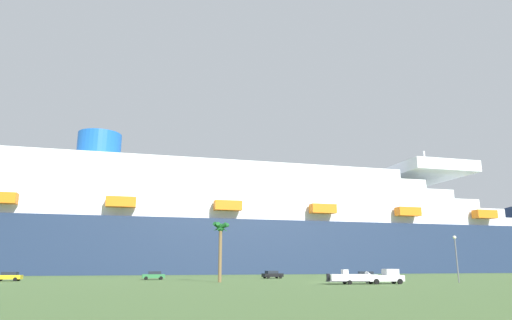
{
  "coord_description": "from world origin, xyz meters",
  "views": [
    {
      "loc": [
        -25.1,
        -72.88,
        2.91
      ],
      "look_at": [
        -2.55,
        38.98,
        29.66
      ],
      "focal_mm": 31.26,
      "sensor_mm": 36.0,
      "label": 1
    }
  ],
  "objects": [
    {
      "name": "cruise_ship",
      "position": [
        -4.03,
        75.82,
        14.44
      ],
      "size": [
        305.96,
        54.92,
        54.53
      ],
      "color": "#1E2D4C",
      "rests_on": "ground_plane"
    },
    {
      "name": "parked_car_silver_sedan",
      "position": [
        12.32,
        8.31,
        0.83
      ],
      "size": [
        4.9,
        2.64,
        1.58
      ],
      "color": "silver",
      "rests_on": "ground_plane"
    },
    {
      "name": "pickup_truck",
      "position": [
        7.9,
        -8.66,
        1.04
      ],
      "size": [
        5.64,
        2.38,
        2.2
      ],
      "color": "silver",
      "rests_on": "ground_plane"
    },
    {
      "name": "parked_car_yellow_taxi",
      "position": [
        -51.96,
        15.47,
        0.83
      ],
      "size": [
        4.44,
        2.04,
        1.58
      ],
      "color": "yellow",
      "rests_on": "ground_plane"
    },
    {
      "name": "palm_tree",
      "position": [
        -15.97,
        2.67,
        7.83
      ],
      "size": [
        3.06,
        2.77,
        9.9
      ],
      "color": "brown",
      "rests_on": "ground_plane"
    },
    {
      "name": "street_lamp",
      "position": [
        22.13,
        -5.89,
        4.95
      ],
      "size": [
        0.56,
        0.56,
        7.54
      ],
      "color": "slate",
      "rests_on": "ground_plane"
    },
    {
      "name": "ground_plane",
      "position": [
        0.0,
        30.0,
        0.0
      ],
      "size": [
        600.0,
        600.0,
        0.0
      ],
      "primitive_type": "plane",
      "color": "#4C6B38"
    },
    {
      "name": "small_boat_on_trailer",
      "position": [
        2.71,
        -8.54,
        0.96
      ],
      "size": [
        8.48,
        2.27,
        2.15
      ],
      "color": "#595960",
      "rests_on": "ground_plane"
    },
    {
      "name": "parked_car_black_coupe",
      "position": [
        -2.78,
        20.63,
        0.83
      ],
      "size": [
        4.53,
        2.73,
        1.58
      ],
      "color": "black",
      "rests_on": "ground_plane"
    },
    {
      "name": "parked_car_green_wagon",
      "position": [
        -26.93,
        17.58,
        0.83
      ],
      "size": [
        4.36,
        2.39,
        1.58
      ],
      "color": "#2D723F",
      "rests_on": "ground_plane"
    }
  ]
}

